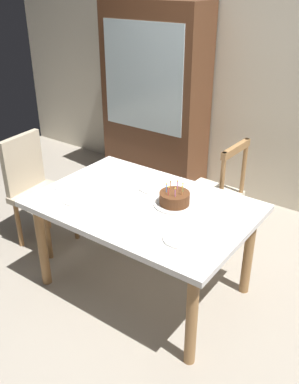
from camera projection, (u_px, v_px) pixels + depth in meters
name	position (u px, v px, depth m)	size (l,w,h in m)	color
ground	(144.00, 286.00, 3.18)	(6.40, 6.40, 0.00)	#9E9384
back_wall	(261.00, 71.00, 3.91)	(6.40, 0.10, 2.60)	beige
dining_table	(144.00, 214.00, 2.89)	(1.47, 0.99, 0.72)	white
birthday_cake	(174.00, 199.00, 2.80)	(0.28, 0.28, 0.16)	silver
plate_near_celebrant	(77.00, 198.00, 2.89)	(0.22, 0.22, 0.01)	white
plate_far_side	(154.00, 187.00, 3.04)	(0.22, 0.22, 0.01)	white
plate_near_guest	(181.00, 238.00, 2.45)	(0.22, 0.22, 0.01)	white
fork_near_celebrant	(63.00, 192.00, 2.99)	(0.18, 0.02, 0.01)	silver
fork_far_side	(136.00, 182.00, 3.12)	(0.18, 0.02, 0.01)	silver
chair_spindle_back	(212.00, 196.00, 3.49)	(0.46, 0.46, 0.95)	beige
chair_upholstered	(35.00, 185.00, 3.50)	(0.48, 0.47, 0.95)	tan
china_cabinet	(155.00, 98.00, 4.38)	(1.10, 0.45, 1.90)	#56331E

